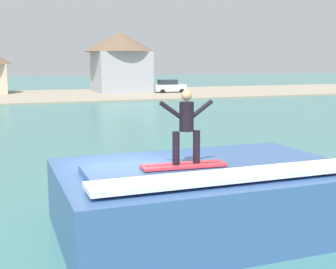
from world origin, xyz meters
name	(u,v)px	position (x,y,z in m)	size (l,w,h in m)	color
ground_plane	(122,226)	(0.00, 0.00, 0.00)	(260.00, 260.00, 0.00)	#3D7370
wave_crest	(204,197)	(1.85, -0.93, 0.84)	(6.96, 4.61, 1.78)	#35588E
surfboard	(184,165)	(1.07, -1.49, 1.81)	(1.95, 0.65, 0.06)	#D8333F
surfer	(186,123)	(1.14, -1.48, 2.77)	(1.27, 0.32, 1.66)	black
shoreline_bank	(24,96)	(0.00, 45.89, 0.09)	(120.00, 21.13, 0.18)	gray
car_far_shore	(169,87)	(18.30, 45.09, 0.95)	(4.14, 2.10, 1.86)	silver
house_gabled_white	(120,59)	(12.76, 49.01, 4.53)	(9.57, 9.57, 8.04)	#9EA3AD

